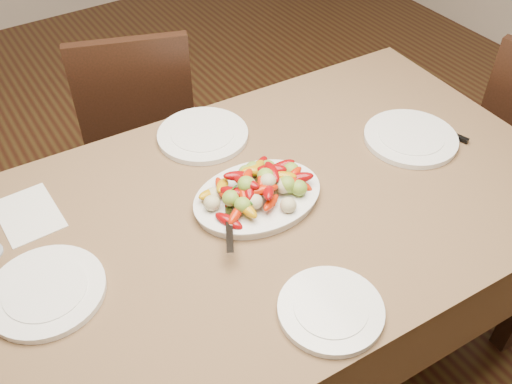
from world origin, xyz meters
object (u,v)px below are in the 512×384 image
object	(u,v)px
serving_platter	(258,199)
plate_right	(411,138)
chair_far	(140,123)
plate_near	(331,310)
plate_left	(46,291)
plate_far	(203,135)
dining_table	(256,292)

from	to	relation	value
serving_platter	plate_right	size ratio (longest dim) A/B	1.23
chair_far	plate_right	world-z (taller)	chair_far
serving_platter	plate_near	world-z (taller)	serving_platter
plate_right	plate_near	xyz separation A→B (m)	(-0.62, -0.38, 0.00)
plate_left	plate_right	distance (m)	1.16
chair_far	plate_left	distance (m)	1.13
plate_left	plate_far	world-z (taller)	same
plate_right	plate_far	xyz separation A→B (m)	(-0.55, 0.37, 0.00)
chair_far	serving_platter	size ratio (longest dim) A/B	2.63
chair_far	plate_left	bearing A→B (deg)	76.00
plate_right	dining_table	bearing A→B (deg)	179.31
dining_table	plate_far	world-z (taller)	plate_far
serving_platter	plate_left	bearing A→B (deg)	179.39
plate_left	plate_near	world-z (taller)	same
dining_table	plate_far	distance (m)	0.53
dining_table	chair_far	world-z (taller)	chair_far
chair_far	serving_platter	distance (m)	0.96
plate_far	plate_near	xyz separation A→B (m)	(-0.08, -0.75, 0.00)
plate_right	serving_platter	bearing A→B (deg)	177.28
plate_left	plate_right	xyz separation A→B (m)	(1.16, -0.03, 0.00)
dining_table	plate_left	world-z (taller)	plate_left
dining_table	serving_platter	xyz separation A→B (m)	(0.02, 0.02, 0.39)
chair_far	plate_near	xyz separation A→B (m)	(-0.07, -1.32, 0.29)
serving_platter	plate_left	world-z (taller)	serving_platter
chair_far	plate_left	size ratio (longest dim) A/B	3.35
serving_platter	plate_left	distance (m)	0.60
dining_table	chair_far	bearing A→B (deg)	88.33
dining_table	plate_right	world-z (taller)	plate_right
chair_far	plate_left	xyz separation A→B (m)	(-0.61, -0.91, 0.29)
plate_far	plate_near	distance (m)	0.76
chair_far	plate_far	xyz separation A→B (m)	(0.01, -0.57, 0.29)
plate_right	plate_far	bearing A→B (deg)	145.74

